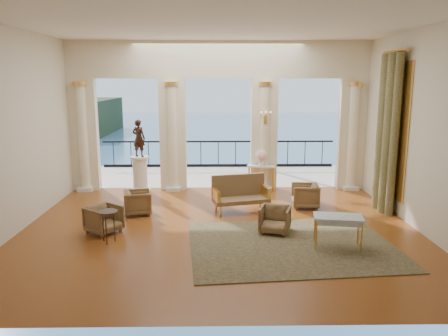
{
  "coord_description": "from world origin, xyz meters",
  "views": [
    {
      "loc": [
        -0.05,
        -9.49,
        3.35
      ],
      "look_at": [
        0.11,
        0.6,
        1.31
      ],
      "focal_mm": 35.0,
      "sensor_mm": 36.0,
      "label": 1
    }
  ],
  "objects_px": {
    "settee": "(240,194)",
    "pedestal": "(140,175)",
    "game_table": "(338,219)",
    "console_table": "(261,170)",
    "armchair_a": "(104,218)",
    "side_table": "(107,215)",
    "armchair_b": "(275,218)",
    "armchair_c": "(305,195)",
    "statue": "(139,138)",
    "armchair_d": "(138,201)"
  },
  "relations": [
    {
      "from": "settee",
      "to": "statue",
      "type": "bearing_deg",
      "value": 130.84
    },
    {
      "from": "settee",
      "to": "statue",
      "type": "height_order",
      "value": "statue"
    },
    {
      "from": "armchair_b",
      "to": "armchair_c",
      "type": "xyz_separation_m",
      "value": [
        1.07,
        1.96,
        0.02
      ]
    },
    {
      "from": "armchair_b",
      "to": "statue",
      "type": "bearing_deg",
      "value": 151.25
    },
    {
      "from": "armchair_b",
      "to": "console_table",
      "type": "height_order",
      "value": "console_table"
    },
    {
      "from": "side_table",
      "to": "console_table",
      "type": "bearing_deg",
      "value": 49.84
    },
    {
      "from": "statue",
      "to": "side_table",
      "type": "xyz_separation_m",
      "value": [
        0.05,
        -4.26,
        -1.06
      ]
    },
    {
      "from": "armchair_c",
      "to": "console_table",
      "type": "distance_m",
      "value": 2.08
    },
    {
      "from": "game_table",
      "to": "console_table",
      "type": "relative_size",
      "value": 1.17
    },
    {
      "from": "armchair_a",
      "to": "armchair_d",
      "type": "bearing_deg",
      "value": 17.12
    },
    {
      "from": "armchair_d",
      "to": "settee",
      "type": "relative_size",
      "value": 0.44
    },
    {
      "from": "armchair_c",
      "to": "game_table",
      "type": "height_order",
      "value": "armchair_c"
    },
    {
      "from": "armchair_c",
      "to": "settee",
      "type": "distance_m",
      "value": 1.79
    },
    {
      "from": "armchair_b",
      "to": "settee",
      "type": "height_order",
      "value": "settee"
    },
    {
      "from": "armchair_c",
      "to": "settee",
      "type": "height_order",
      "value": "settee"
    },
    {
      "from": "armchair_b",
      "to": "settee",
      "type": "bearing_deg",
      "value": 129.62
    },
    {
      "from": "settee",
      "to": "pedestal",
      "type": "xyz_separation_m",
      "value": [
        -2.93,
        2.05,
        0.06
      ]
    },
    {
      "from": "armchair_d",
      "to": "console_table",
      "type": "distance_m",
      "value": 4.1
    },
    {
      "from": "statue",
      "to": "console_table",
      "type": "bearing_deg",
      "value": -158.61
    },
    {
      "from": "statue",
      "to": "side_table",
      "type": "bearing_deg",
      "value": 111.32
    },
    {
      "from": "armchair_b",
      "to": "pedestal",
      "type": "height_order",
      "value": "pedestal"
    },
    {
      "from": "armchair_c",
      "to": "pedestal",
      "type": "xyz_separation_m",
      "value": [
        -4.69,
        1.75,
        0.18
      ]
    },
    {
      "from": "armchair_b",
      "to": "settee",
      "type": "xyz_separation_m",
      "value": [
        -0.69,
        1.66,
        0.14
      ]
    },
    {
      "from": "side_table",
      "to": "statue",
      "type": "bearing_deg",
      "value": 90.7
    },
    {
      "from": "armchair_d",
      "to": "console_table",
      "type": "height_order",
      "value": "console_table"
    },
    {
      "from": "settee",
      "to": "statue",
      "type": "xyz_separation_m",
      "value": [
        -2.93,
        2.05,
        1.19
      ]
    },
    {
      "from": "armchair_b",
      "to": "armchair_a",
      "type": "bearing_deg",
      "value": -164.08
    },
    {
      "from": "armchair_c",
      "to": "console_table",
      "type": "height_order",
      "value": "console_table"
    },
    {
      "from": "armchair_a",
      "to": "statue",
      "type": "relative_size",
      "value": 0.6
    },
    {
      "from": "armchair_b",
      "to": "game_table",
      "type": "xyz_separation_m",
      "value": [
        1.16,
        -0.91,
        0.27
      ]
    },
    {
      "from": "armchair_c",
      "to": "statue",
      "type": "relative_size",
      "value": 0.63
    },
    {
      "from": "armchair_a",
      "to": "statue",
      "type": "bearing_deg",
      "value": 34.69
    },
    {
      "from": "armchair_a",
      "to": "game_table",
      "type": "relative_size",
      "value": 0.65
    },
    {
      "from": "pedestal",
      "to": "armchair_d",
      "type": "bearing_deg",
      "value": -81.88
    },
    {
      "from": "armchair_b",
      "to": "side_table",
      "type": "bearing_deg",
      "value": -154.28
    },
    {
      "from": "side_table",
      "to": "settee",
      "type": "bearing_deg",
      "value": 37.54
    },
    {
      "from": "game_table",
      "to": "console_table",
      "type": "distance_m",
      "value": 4.79
    },
    {
      "from": "settee",
      "to": "armchair_d",
      "type": "bearing_deg",
      "value": 170.65
    },
    {
      "from": "armchair_b",
      "to": "console_table",
      "type": "relative_size",
      "value": 0.74
    },
    {
      "from": "armchair_a",
      "to": "armchair_c",
      "type": "bearing_deg",
      "value": -31.12
    },
    {
      "from": "statue",
      "to": "side_table",
      "type": "height_order",
      "value": "statue"
    },
    {
      "from": "armchair_d",
      "to": "pedestal",
      "type": "xyz_separation_m",
      "value": [
        -0.32,
        2.27,
        0.19
      ]
    },
    {
      "from": "armchair_a",
      "to": "side_table",
      "type": "xyz_separation_m",
      "value": [
        0.24,
        -0.62,
        0.25
      ]
    },
    {
      "from": "statue",
      "to": "armchair_b",
      "type": "bearing_deg",
      "value": 154.97
    },
    {
      "from": "settee",
      "to": "game_table",
      "type": "bearing_deg",
      "value": -68.36
    },
    {
      "from": "game_table",
      "to": "statue",
      "type": "relative_size",
      "value": 0.93
    },
    {
      "from": "armchair_c",
      "to": "settee",
      "type": "relative_size",
      "value": 0.46
    },
    {
      "from": "armchair_a",
      "to": "armchair_b",
      "type": "distance_m",
      "value": 3.82
    },
    {
      "from": "settee",
      "to": "side_table",
      "type": "distance_m",
      "value": 3.64
    },
    {
      "from": "pedestal",
      "to": "statue",
      "type": "distance_m",
      "value": 1.13
    }
  ]
}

